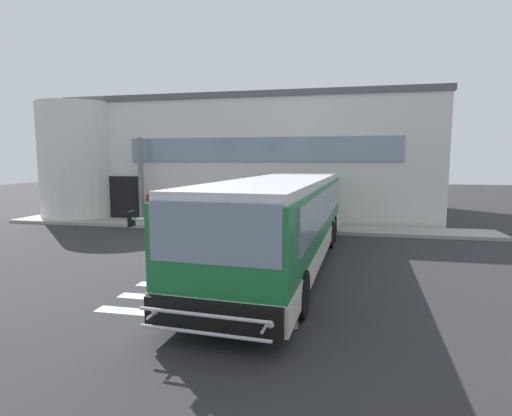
% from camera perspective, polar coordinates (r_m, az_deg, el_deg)
% --- Properties ---
extents(ground_plane, '(80.00, 90.00, 0.02)m').
position_cam_1_polar(ground_plane, '(14.63, -8.14, -5.98)').
color(ground_plane, '#2B2B2D').
rests_on(ground_plane, ground).
extents(bay_paint_stripes, '(4.40, 3.96, 0.01)m').
position_cam_1_polar(bay_paint_stripes, '(10.17, -5.51, -11.64)').
color(bay_paint_stripes, silver).
rests_on(bay_paint_stripes, ground).
extents(terminal_building, '(21.59, 13.80, 6.67)m').
position_cam_1_polar(terminal_building, '(25.61, -0.82, 7.09)').
color(terminal_building, silver).
rests_on(terminal_building, ground).
extents(boarding_curb, '(23.79, 2.00, 0.15)m').
position_cam_1_polar(boarding_curb, '(19.11, -3.25, -2.63)').
color(boarding_curb, '#9E9B93').
rests_on(boarding_curb, ground).
extents(entry_support_column, '(0.28, 0.28, 4.27)m').
position_cam_1_polar(entry_support_column, '(21.33, -16.38, 4.07)').
color(entry_support_column, slate).
rests_on(entry_support_column, boarding_curb).
extents(bus_main_foreground, '(3.79, 12.53, 2.70)m').
position_cam_1_polar(bus_main_foreground, '(12.26, 4.09, -2.02)').
color(bus_main_foreground, '#1E7238').
rests_on(bus_main_foreground, ground).
extents(passenger_near_column, '(0.50, 0.40, 1.68)m').
position_cam_1_polar(passenger_near_column, '(20.66, -14.89, 0.67)').
color(passenger_near_column, '#2D2D33').
rests_on(passenger_near_column, boarding_curb).
extents(passenger_by_doorway, '(0.51, 0.51, 1.68)m').
position_cam_1_polar(passenger_by_doorway, '(19.90, -12.28, 0.62)').
color(passenger_by_doorway, '#2D2D33').
rests_on(passenger_by_doorway, boarding_curb).
extents(passenger_at_curb_edge, '(0.56, 0.34, 1.68)m').
position_cam_1_polar(passenger_at_curb_edge, '(20.03, -10.78, 0.59)').
color(passenger_at_curb_edge, '#2D2D33').
rests_on(passenger_at_curb_edge, boarding_curb).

